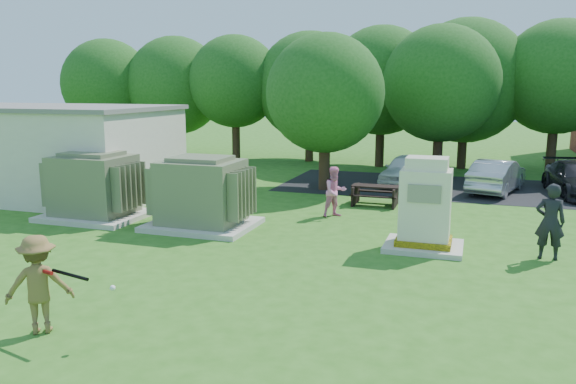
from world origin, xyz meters
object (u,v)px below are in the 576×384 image
(car_white, at_px, (406,170))
(person_at_picnic, at_px, (335,192))
(batter, at_px, (39,284))
(car_silver_a, at_px, (497,176))
(generator_cabinet, at_px, (425,209))
(transformer_right, at_px, (202,194))
(person_by_generator, at_px, (550,222))
(transformer_left, at_px, (94,187))
(picnic_table, at_px, (375,193))

(car_white, bearing_deg, person_at_picnic, -93.82)
(batter, relative_size, person_at_picnic, 1.05)
(person_at_picnic, distance_m, car_silver_a, 7.75)
(generator_cabinet, relative_size, person_at_picnic, 1.47)
(car_silver_a, bearing_deg, car_white, 7.73)
(generator_cabinet, bearing_deg, transformer_right, 177.93)
(person_by_generator, bearing_deg, batter, 41.30)
(transformer_left, height_order, person_by_generator, transformer_left)
(picnic_table, relative_size, person_at_picnic, 1.01)
(batter, relative_size, person_by_generator, 0.91)
(generator_cabinet, distance_m, person_by_generator, 2.87)
(batter, xyz_separation_m, car_silver_a, (7.55, 15.76, -0.19))
(generator_cabinet, bearing_deg, car_silver_a, 77.47)
(transformer_left, distance_m, batter, 8.48)
(picnic_table, xyz_separation_m, car_white, (0.53, 4.32, 0.22))
(car_silver_a, bearing_deg, person_at_picnic, 65.97)
(picnic_table, bearing_deg, car_white, 82.97)
(batter, distance_m, person_by_generator, 11.04)
(car_white, bearing_deg, car_silver_a, 1.02)
(batter, bearing_deg, person_at_picnic, -139.58)
(batter, distance_m, car_silver_a, 17.48)
(generator_cabinet, bearing_deg, transformer_left, 178.70)
(transformer_left, xyz_separation_m, person_by_generator, (12.89, -0.16, -0.06))
(transformer_right, bearing_deg, car_white, 62.05)
(transformer_right, relative_size, car_silver_a, 0.77)
(transformer_left, distance_m, transformer_right, 3.70)
(person_at_picnic, bearing_deg, batter, -147.84)
(picnic_table, distance_m, person_by_generator, 6.94)
(batter, height_order, person_at_picnic, batter)
(transformer_right, height_order, car_silver_a, transformer_right)
(picnic_table, distance_m, car_silver_a, 5.57)
(transformer_left, distance_m, person_by_generator, 12.89)
(transformer_left, bearing_deg, car_silver_a, 35.46)
(person_by_generator, bearing_deg, person_at_picnic, -23.34)
(batter, bearing_deg, car_white, -138.64)
(transformer_right, bearing_deg, picnic_table, 47.83)
(person_by_generator, bearing_deg, car_silver_a, -82.45)
(transformer_left, distance_m, generator_cabinet, 10.03)
(person_at_picnic, bearing_deg, person_by_generator, -67.67)
(transformer_left, bearing_deg, batter, -58.62)
(picnic_table, height_order, car_silver_a, car_silver_a)
(transformer_left, height_order, generator_cabinet, generator_cabinet)
(person_at_picnic, bearing_deg, transformer_left, 157.05)
(batter, relative_size, car_white, 0.44)
(batter, xyz_separation_m, car_white, (4.06, 16.24, -0.19))
(person_by_generator, height_order, car_white, person_by_generator)
(person_at_picnic, relative_size, car_silver_a, 0.41)
(transformer_right, bearing_deg, person_at_picnic, 37.38)
(person_by_generator, xyz_separation_m, car_silver_a, (-0.92, 8.69, -0.28))
(picnic_table, relative_size, car_white, 0.42)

